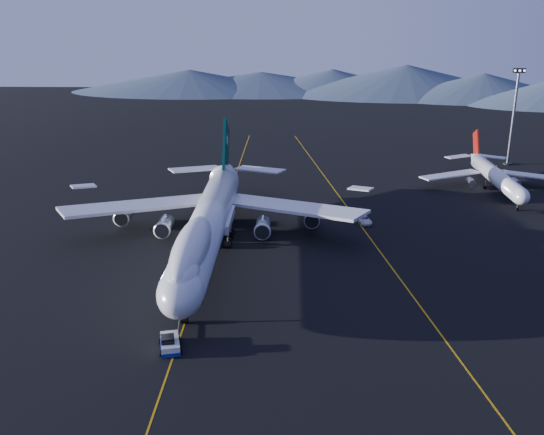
{
  "coord_description": "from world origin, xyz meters",
  "views": [
    {
      "loc": [
        14.73,
        -102.05,
        41.74
      ],
      "look_at": [
        11.4,
        2.44,
        6.0
      ],
      "focal_mm": 40.0,
      "sensor_mm": 36.0,
      "label": 1
    }
  ],
  "objects_px": {
    "boeing_747": "(208,222)",
    "service_van": "(364,220)",
    "second_jet": "(495,176)",
    "floodlight_mast": "(513,117)",
    "pushback_tug": "(170,344)"
  },
  "relations": [
    {
      "from": "pushback_tug",
      "to": "floodlight_mast",
      "type": "height_order",
      "value": "floodlight_mast"
    },
    {
      "from": "pushback_tug",
      "to": "floodlight_mast",
      "type": "distance_m",
      "value": 129.38
    },
    {
      "from": "service_van",
      "to": "second_jet",
      "type": "bearing_deg",
      "value": 24.26
    },
    {
      "from": "floodlight_mast",
      "to": "service_van",
      "type": "bearing_deg",
      "value": -131.92
    },
    {
      "from": "boeing_747",
      "to": "service_van",
      "type": "bearing_deg",
      "value": 29.68
    },
    {
      "from": "service_van",
      "to": "floodlight_mast",
      "type": "bearing_deg",
      "value": 35.63
    },
    {
      "from": "second_jet",
      "to": "service_van",
      "type": "bearing_deg",
      "value": -124.32
    },
    {
      "from": "second_jet",
      "to": "floodlight_mast",
      "type": "xyz_separation_m",
      "value": [
        12.12,
        26.3,
        10.09
      ]
    },
    {
      "from": "pushback_tug",
      "to": "floodlight_mast",
      "type": "xyz_separation_m",
      "value": [
        77.63,
        102.69,
        12.98
      ]
    },
    {
      "from": "boeing_747",
      "to": "floodlight_mast",
      "type": "xyz_separation_m",
      "value": [
        76.89,
        69.33,
        7.83
      ]
    },
    {
      "from": "floodlight_mast",
      "to": "pushback_tug",
      "type": "bearing_deg",
      "value": -127.09
    },
    {
      "from": "pushback_tug",
      "to": "service_van",
      "type": "xyz_separation_m",
      "value": [
        30.74,
        50.46,
        0.05
      ]
    },
    {
      "from": "boeing_747",
      "to": "floodlight_mast",
      "type": "height_order",
      "value": "floodlight_mast"
    },
    {
      "from": "pushback_tug",
      "to": "boeing_747",
      "type": "bearing_deg",
      "value": 75.15
    },
    {
      "from": "pushback_tug",
      "to": "second_jet",
      "type": "xyz_separation_m",
      "value": [
        65.5,
        76.39,
        2.89
      ]
    }
  ]
}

